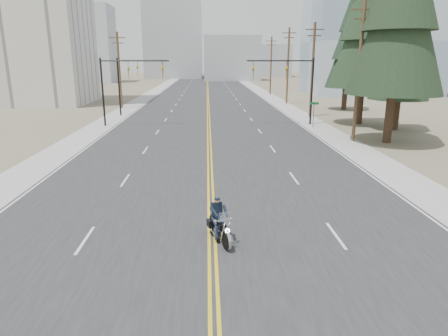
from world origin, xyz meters
The scene contains 25 objects.
ground_plane centered at (0.00, 0.00, 0.00)m, with size 400.00×400.00×0.00m, color #776D56.
road centered at (0.00, 70.00, 0.01)m, with size 20.00×200.00×0.01m, color #303033.
sidewalk_left centered at (-11.50, 70.00, 0.01)m, with size 3.00×200.00×0.01m, color #A5A5A0.
sidewalk_right centered at (11.50, 70.00, 0.01)m, with size 3.00×200.00×0.01m, color #A5A5A0.
traffic_mast_left centered at (-8.98, 32.00, 4.94)m, with size 7.10×0.26×7.00m.
traffic_mast_right centered at (8.98, 32.00, 4.94)m, with size 7.10×0.26×7.00m.
traffic_mast_far centered at (-9.31, 40.00, 4.87)m, with size 6.10×0.26×7.00m.
street_sign centered at (10.80, 30.00, 1.80)m, with size 0.90×0.06×2.62m.
utility_pole_b centered at (12.50, 23.00, 5.98)m, with size 2.20×0.30×11.50m.
utility_pole_c centered at (12.50, 38.00, 5.73)m, with size 2.20×0.30×11.00m.
utility_pole_d centered at (12.50, 53.00, 5.98)m, with size 2.20×0.30×11.50m.
utility_pole_e centered at (12.50, 70.00, 5.73)m, with size 2.20×0.30×11.00m.
utility_pole_left centered at (-12.50, 48.00, 5.48)m, with size 2.20×0.30×10.50m.
apartment_block centered at (-28.00, 55.00, 15.00)m, with size 18.00×14.00×30.00m, color silver.
glass_building centered at (32.00, 70.00, 10.00)m, with size 24.00×16.00×20.00m, color #9EB5CC.
haze_bldg_a centered at (-35.00, 115.00, 11.00)m, with size 14.00×12.00×22.00m, color #B7BCC6.
haze_bldg_b centered at (8.00, 125.00, 7.00)m, with size 18.00×14.00×14.00m, color #ADB2B7.
haze_bldg_c centered at (40.00, 110.00, 9.00)m, with size 16.00×12.00×18.00m, color #B7BCC6.
haze_bldg_d centered at (-12.00, 140.00, 13.00)m, with size 20.00×15.00×26.00m, color #ADB2B7.
haze_bldg_e centered at (25.00, 150.00, 6.00)m, with size 14.00×14.00×12.00m, color #B7BCC6.
haze_bldg_f centered at (-50.00, 130.00, 8.00)m, with size 12.00×12.00×16.00m, color #ADB2B7.
motorcyclist centered at (0.29, 3.75, 0.86)m, with size 0.94×2.20×1.72m, color black, non-canonical shape.
conifer_mid centered at (18.68, 28.49, 8.69)m, with size 5.68×5.68×15.14m.
conifer_tall centered at (16.45, 32.33, 11.30)m, with size 7.08×7.08×19.68m.
conifer_far centered at (19.04, 44.93, 8.76)m, with size 5.70×5.70×15.27m.
Camera 1 is at (-0.13, -10.59, 6.92)m, focal length 32.00 mm.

